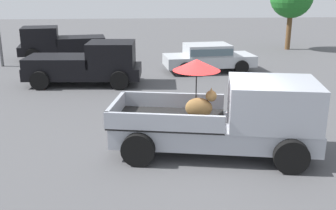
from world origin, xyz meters
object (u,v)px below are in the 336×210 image
object	(u,v)px
parked_sedan_near	(208,56)
pickup_truck_main	(233,117)
pickup_truck_red	(88,64)
pickup_truck_far	(59,43)

from	to	relation	value
parked_sedan_near	pickup_truck_main	bearing A→B (deg)	-102.12
pickup_truck_main	pickup_truck_red	bearing A→B (deg)	131.21
pickup_truck_far	parked_sedan_near	world-z (taller)	pickup_truck_far
pickup_truck_main	parked_sedan_near	xyz separation A→B (m)	(1.06, 9.68, -0.23)
pickup_truck_far	parked_sedan_near	distance (m)	8.85
pickup_truck_red	parked_sedan_near	xyz separation A→B (m)	(5.49, 2.14, -0.13)
pickup_truck_red	pickup_truck_far	size ratio (longest dim) A/B	0.98
pickup_truck_main	pickup_truck_far	size ratio (longest dim) A/B	1.06
pickup_truck_red	pickup_truck_far	world-z (taller)	same
pickup_truck_far	pickup_truck_main	bearing A→B (deg)	107.93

